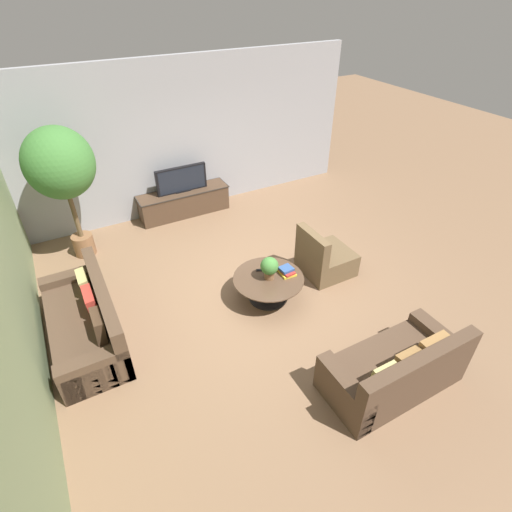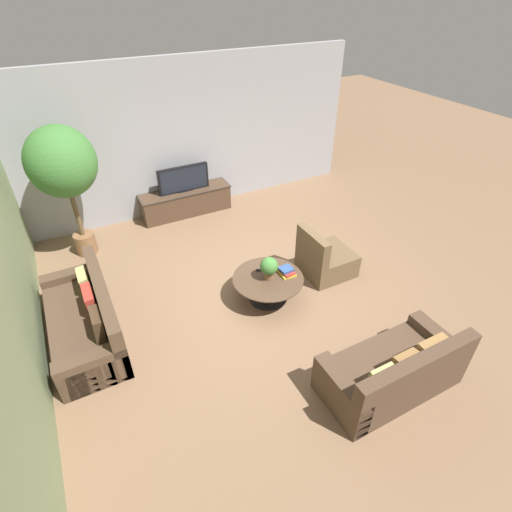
{
  "view_description": "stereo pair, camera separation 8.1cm",
  "coord_description": "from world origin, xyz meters",
  "px_view_note": "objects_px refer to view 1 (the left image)",
  "views": [
    {
      "loc": [
        -2.44,
        -4.28,
        4.22
      ],
      "look_at": [
        -0.01,
        0.19,
        0.55
      ],
      "focal_mm": 28.0,
      "sensor_mm": 36.0,
      "label": 1
    },
    {
      "loc": [
        -2.37,
        -4.32,
        4.22
      ],
      "look_at": [
        -0.01,
        0.19,
        0.55
      ],
      "focal_mm": 28.0,
      "sensor_mm": 36.0,
      "label": 2
    }
  ],
  "objects_px": {
    "media_console": "(184,202)",
    "coffee_table": "(268,284)",
    "armchair_wicker": "(324,259)",
    "couch_near_entry": "(395,370)",
    "potted_plant_tabletop": "(269,267)",
    "television": "(181,180)",
    "couch_by_wall": "(87,323)",
    "potted_palm_tall": "(60,167)"
  },
  "relations": [
    {
      "from": "coffee_table",
      "to": "couch_near_entry",
      "type": "xyz_separation_m",
      "value": [
        0.54,
        -2.14,
        0.0
      ]
    },
    {
      "from": "coffee_table",
      "to": "couch_by_wall",
      "type": "relative_size",
      "value": 0.54
    },
    {
      "from": "television",
      "to": "potted_palm_tall",
      "type": "distance_m",
      "value": 2.35
    },
    {
      "from": "media_console",
      "to": "potted_palm_tall",
      "type": "height_order",
      "value": "potted_palm_tall"
    },
    {
      "from": "television",
      "to": "armchair_wicker",
      "type": "distance_m",
      "value": 3.36
    },
    {
      "from": "media_console",
      "to": "coffee_table",
      "type": "distance_m",
      "value": 3.17
    },
    {
      "from": "media_console",
      "to": "armchair_wicker",
      "type": "xyz_separation_m",
      "value": [
        1.36,
        -3.04,
        0.0
      ]
    },
    {
      "from": "media_console",
      "to": "potted_plant_tabletop",
      "type": "bearing_deg",
      "value": -86.15
    },
    {
      "from": "television",
      "to": "couch_by_wall",
      "type": "distance_m",
      "value": 3.64
    },
    {
      "from": "armchair_wicker",
      "to": "couch_near_entry",
      "type": "bearing_deg",
      "value": 164.7
    },
    {
      "from": "media_console",
      "to": "couch_by_wall",
      "type": "bearing_deg",
      "value": -131.56
    },
    {
      "from": "couch_near_entry",
      "to": "potted_plant_tabletop",
      "type": "relative_size",
      "value": 4.66
    },
    {
      "from": "television",
      "to": "coffee_table",
      "type": "distance_m",
      "value": 3.21
    },
    {
      "from": "potted_plant_tabletop",
      "to": "potted_palm_tall",
      "type": "bearing_deg",
      "value": 131.24
    },
    {
      "from": "couch_by_wall",
      "to": "television",
      "type": "bearing_deg",
      "value": 138.42
    },
    {
      "from": "media_console",
      "to": "coffee_table",
      "type": "height_order",
      "value": "media_console"
    },
    {
      "from": "media_console",
      "to": "potted_plant_tabletop",
      "type": "distance_m",
      "value": 3.2
    },
    {
      "from": "potted_palm_tall",
      "to": "potted_plant_tabletop",
      "type": "xyz_separation_m",
      "value": [
        2.32,
        -2.64,
        -1.07
      ]
    },
    {
      "from": "potted_palm_tall",
      "to": "potted_plant_tabletop",
      "type": "bearing_deg",
      "value": -48.76
    },
    {
      "from": "coffee_table",
      "to": "couch_by_wall",
      "type": "bearing_deg",
      "value": 169.91
    },
    {
      "from": "couch_by_wall",
      "to": "potted_palm_tall",
      "type": "xyz_separation_m",
      "value": [
        0.29,
        2.17,
        1.39
      ]
    },
    {
      "from": "armchair_wicker",
      "to": "coffee_table",
      "type": "bearing_deg",
      "value": 96.4
    },
    {
      "from": "media_console",
      "to": "armchair_wicker",
      "type": "bearing_deg",
      "value": -65.85
    },
    {
      "from": "couch_by_wall",
      "to": "couch_near_entry",
      "type": "distance_m",
      "value": 4.08
    },
    {
      "from": "couch_near_entry",
      "to": "armchair_wicker",
      "type": "bearing_deg",
      "value": -105.3
    },
    {
      "from": "couch_near_entry",
      "to": "armchair_wicker",
      "type": "height_order",
      "value": "armchair_wicker"
    },
    {
      "from": "couch_near_entry",
      "to": "potted_palm_tall",
      "type": "xyz_separation_m",
      "value": [
        -2.84,
        4.78,
        1.4
      ]
    },
    {
      "from": "coffee_table",
      "to": "armchair_wicker",
      "type": "relative_size",
      "value": 1.26
    },
    {
      "from": "couch_by_wall",
      "to": "potted_plant_tabletop",
      "type": "height_order",
      "value": "couch_by_wall"
    },
    {
      "from": "media_console",
      "to": "potted_plant_tabletop",
      "type": "height_order",
      "value": "potted_plant_tabletop"
    },
    {
      "from": "television",
      "to": "couch_near_entry",
      "type": "height_order",
      "value": "television"
    },
    {
      "from": "couch_near_entry",
      "to": "potted_plant_tabletop",
      "type": "bearing_deg",
      "value": -76.13
    },
    {
      "from": "television",
      "to": "couch_by_wall",
      "type": "xyz_separation_m",
      "value": [
        -2.4,
        -2.7,
        -0.49
      ]
    },
    {
      "from": "coffee_table",
      "to": "couch_near_entry",
      "type": "bearing_deg",
      "value": -75.96
    },
    {
      "from": "television",
      "to": "armchair_wicker",
      "type": "height_order",
      "value": "television"
    },
    {
      "from": "armchair_wicker",
      "to": "couch_by_wall",
      "type": "bearing_deg",
      "value": 84.94
    },
    {
      "from": "couch_near_entry",
      "to": "potted_plant_tabletop",
      "type": "height_order",
      "value": "couch_near_entry"
    },
    {
      "from": "media_console",
      "to": "television",
      "type": "distance_m",
      "value": 0.51
    },
    {
      "from": "media_console",
      "to": "armchair_wicker",
      "type": "relative_size",
      "value": 2.18
    },
    {
      "from": "armchair_wicker",
      "to": "potted_plant_tabletop",
      "type": "distance_m",
      "value": 1.21
    },
    {
      "from": "media_console",
      "to": "armchair_wicker",
      "type": "distance_m",
      "value": 3.33
    },
    {
      "from": "armchair_wicker",
      "to": "potted_plant_tabletop",
      "type": "bearing_deg",
      "value": 96.75
    }
  ]
}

